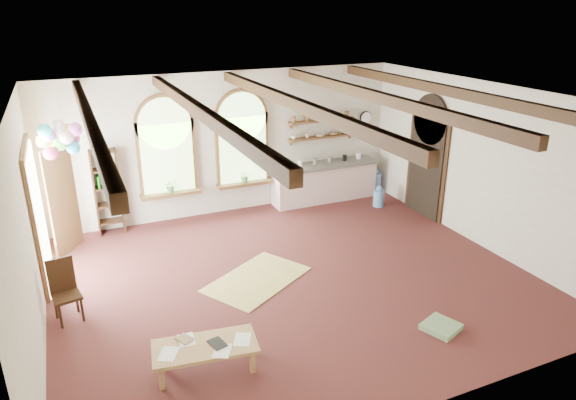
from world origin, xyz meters
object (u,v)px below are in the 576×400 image
balloon_cluster (61,139)px  coffee_table (205,348)px  side_chair (68,303)px  kitchen_counter (324,182)px

balloon_cluster → coffee_table: bearing=-71.5°
side_chair → kitchen_counter: bearing=26.6°
side_chair → balloon_cluster: (0.25, 2.08, 2.05)m
kitchen_counter → side_chair: (-5.95, -2.98, -0.19)m
kitchen_counter → side_chair: size_ratio=2.74×
kitchen_counter → side_chair: side_chair is taller
kitchen_counter → side_chair: bearing=-153.4°
coffee_table → balloon_cluster: size_ratio=1.24×
coffee_table → side_chair: side_chair is taller
coffee_table → balloon_cluster: (-1.36, 4.07, 2.00)m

